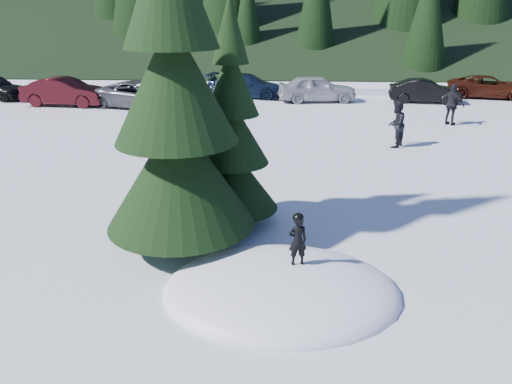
{
  "coord_description": "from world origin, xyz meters",
  "views": [
    {
      "loc": [
        -0.08,
        -8.16,
        5.06
      ],
      "look_at": [
        -0.59,
        2.41,
        1.1
      ],
      "focal_mm": 35.0,
      "sensor_mm": 36.0,
      "label": 1
    }
  ],
  "objects_px": {
    "car_3": "(247,85)",
    "car_6": "(489,87)",
    "spruce_short": "(232,140)",
    "car_2": "(140,95)",
    "car_4": "(317,88)",
    "child_skier": "(298,241)",
    "car_1": "(65,92)",
    "car_5": "(425,91)",
    "spruce_tall": "(175,98)",
    "adult_0": "(396,124)",
    "adult_1": "(452,105)"
  },
  "relations": [
    {
      "from": "car_3",
      "to": "car_6",
      "type": "relative_size",
      "value": 1.02
    },
    {
      "from": "spruce_short",
      "to": "car_2",
      "type": "distance_m",
      "value": 15.91
    },
    {
      "from": "spruce_short",
      "to": "car_4",
      "type": "xyz_separation_m",
      "value": [
        3.16,
        16.82,
        -1.36
      ]
    },
    {
      "from": "child_skier",
      "to": "car_6",
      "type": "xyz_separation_m",
      "value": [
        11.76,
        21.55,
        -0.33
      ]
    },
    {
      "from": "car_1",
      "to": "car_2",
      "type": "height_order",
      "value": "car_1"
    },
    {
      "from": "car_5",
      "to": "car_3",
      "type": "bearing_deg",
      "value": 90.56
    },
    {
      "from": "spruce_tall",
      "to": "car_6",
      "type": "xyz_separation_m",
      "value": [
        14.25,
        19.98,
        -2.69
      ]
    },
    {
      "from": "adult_0",
      "to": "car_6",
      "type": "height_order",
      "value": "adult_0"
    },
    {
      "from": "spruce_short",
      "to": "car_1",
      "type": "height_order",
      "value": "spruce_short"
    },
    {
      "from": "child_skier",
      "to": "car_2",
      "type": "relative_size",
      "value": 0.2
    },
    {
      "from": "spruce_tall",
      "to": "child_skier",
      "type": "relative_size",
      "value": 8.88
    },
    {
      "from": "spruce_tall",
      "to": "car_1",
      "type": "height_order",
      "value": "spruce_tall"
    },
    {
      "from": "adult_0",
      "to": "car_3",
      "type": "relative_size",
      "value": 0.38
    },
    {
      "from": "spruce_tall",
      "to": "car_4",
      "type": "xyz_separation_m",
      "value": [
        4.16,
        18.22,
        -2.58
      ]
    },
    {
      "from": "child_skier",
      "to": "car_3",
      "type": "xyz_separation_m",
      "value": [
        -2.35,
        21.11,
        -0.29
      ]
    },
    {
      "from": "car_3",
      "to": "car_5",
      "type": "xyz_separation_m",
      "value": [
        9.97,
        -1.31,
        -0.04
      ]
    },
    {
      "from": "spruce_tall",
      "to": "car_2",
      "type": "bearing_deg",
      "value": 108.17
    },
    {
      "from": "child_skier",
      "to": "car_3",
      "type": "bearing_deg",
      "value": -97.11
    },
    {
      "from": "adult_0",
      "to": "car_4",
      "type": "distance_m",
      "value": 9.78
    },
    {
      "from": "spruce_tall",
      "to": "car_5",
      "type": "xyz_separation_m",
      "value": [
        10.11,
        18.23,
        -2.69
      ]
    },
    {
      "from": "car_4",
      "to": "spruce_short",
      "type": "bearing_deg",
      "value": 163.23
    },
    {
      "from": "adult_1",
      "to": "car_3",
      "type": "xyz_separation_m",
      "value": [
        -9.66,
        6.91,
        -0.24
      ]
    },
    {
      "from": "spruce_tall",
      "to": "adult_0",
      "type": "distance_m",
      "value": 11.15
    },
    {
      "from": "child_skier",
      "to": "car_4",
      "type": "height_order",
      "value": "car_4"
    },
    {
      "from": "car_5",
      "to": "car_6",
      "type": "xyz_separation_m",
      "value": [
        4.14,
        1.75,
        -0.0
      ]
    },
    {
      "from": "car_2",
      "to": "spruce_short",
      "type": "bearing_deg",
      "value": -136.11
    },
    {
      "from": "adult_0",
      "to": "car_4",
      "type": "bearing_deg",
      "value": -135.72
    },
    {
      "from": "car_3",
      "to": "car_1",
      "type": "bearing_deg",
      "value": 121.84
    },
    {
      "from": "car_3",
      "to": "car_4",
      "type": "bearing_deg",
      "value": -94.61
    },
    {
      "from": "spruce_short",
      "to": "car_5",
      "type": "xyz_separation_m",
      "value": [
        9.11,
        16.83,
        -1.47
      ]
    },
    {
      "from": "car_4",
      "to": "car_5",
      "type": "bearing_deg",
      "value": -96.08
    },
    {
      "from": "child_skier",
      "to": "car_1",
      "type": "bearing_deg",
      "value": -69.99
    },
    {
      "from": "spruce_tall",
      "to": "spruce_short",
      "type": "relative_size",
      "value": 1.6
    },
    {
      "from": "child_skier",
      "to": "adult_0",
      "type": "height_order",
      "value": "adult_0"
    },
    {
      "from": "adult_0",
      "to": "car_1",
      "type": "bearing_deg",
      "value": -85.29
    },
    {
      "from": "car_5",
      "to": "car_4",
      "type": "bearing_deg",
      "value": 98.11
    },
    {
      "from": "car_2",
      "to": "car_4",
      "type": "bearing_deg",
      "value": -55.8
    },
    {
      "from": "adult_0",
      "to": "car_5",
      "type": "height_order",
      "value": "adult_0"
    },
    {
      "from": "spruce_tall",
      "to": "car_5",
      "type": "relative_size",
      "value": 2.24
    },
    {
      "from": "car_4",
      "to": "spruce_tall",
      "type": "bearing_deg",
      "value": 161.01
    },
    {
      "from": "car_1",
      "to": "car_6",
      "type": "bearing_deg",
      "value": -76.83
    },
    {
      "from": "car_5",
      "to": "adult_0",
      "type": "bearing_deg",
      "value": 167.19
    },
    {
      "from": "child_skier",
      "to": "car_1",
      "type": "height_order",
      "value": "car_1"
    },
    {
      "from": "car_1",
      "to": "car_2",
      "type": "relative_size",
      "value": 0.92
    },
    {
      "from": "adult_1",
      "to": "car_5",
      "type": "bearing_deg",
      "value": -50.91
    },
    {
      "from": "adult_1",
      "to": "car_6",
      "type": "bearing_deg",
      "value": -78.93
    },
    {
      "from": "car_4",
      "to": "car_2",
      "type": "bearing_deg",
      "value": 97.36
    },
    {
      "from": "spruce_tall",
      "to": "spruce_short",
      "type": "height_order",
      "value": "spruce_tall"
    },
    {
      "from": "child_skier",
      "to": "adult_0",
      "type": "relative_size",
      "value": 0.55
    },
    {
      "from": "spruce_short",
      "to": "adult_1",
      "type": "relative_size",
      "value": 2.92
    }
  ]
}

